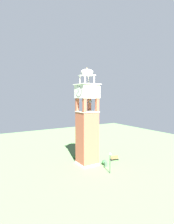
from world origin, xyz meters
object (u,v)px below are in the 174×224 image
object	(u,v)px
lamp_post	(110,159)
clock_tower	(87,125)
park_bench	(115,158)
trash_bin	(106,164)

from	to	relation	value
lamp_post	clock_tower	bearing A→B (deg)	11.38
park_bench	lamp_post	xyz separation A→B (m)	(-4.28, 4.64, 1.96)
lamp_post	trash_bin	bearing A→B (deg)	-24.05
clock_tower	trash_bin	world-z (taller)	clock_tower
clock_tower	park_bench	xyz separation A→B (m)	(-1.31, -5.76, -7.05)
clock_tower	park_bench	distance (m)	9.20
trash_bin	clock_tower	bearing A→B (deg)	40.72
park_bench	lamp_post	size ratio (longest dim) A/B	0.48
lamp_post	trash_bin	size ratio (longest dim) A/B	4.34
clock_tower	trash_bin	size ratio (longest dim) A/B	22.76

